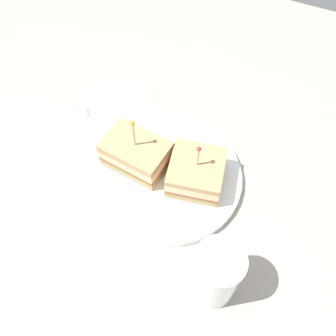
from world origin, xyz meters
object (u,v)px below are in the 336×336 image
plate (168,177)px  sandwich_half_front (135,156)px  fork (103,111)px  sandwich_half_back (196,172)px  knife (104,93)px  drink_glass (215,275)px  napkin (122,100)px

plate → sandwich_half_front: bearing=5.0°
plate → fork: bearing=-26.0°
sandwich_half_back → knife: sandwich_half_back is taller
drink_glass → knife: drink_glass is taller
sandwich_half_front → sandwich_half_back: (-10.29, -1.34, -0.23)cm
fork → knife: (2.10, -4.20, 0.00)cm
sandwich_half_front → sandwich_half_back: sandwich_half_front is taller
sandwich_half_back → knife: (24.16, -11.89, -3.63)cm
napkin → fork: fork is taller
plate → knife: 23.38cm
plate → napkin: bearing=-39.2°
napkin → knife: knife is taller
sandwich_half_front → drink_glass: 23.08cm
plate → napkin: 20.10cm
plate → drink_glass: 19.48cm
sandwich_half_front → drink_glass: sandwich_half_front is taller
knife → fork: bearing=116.6°
plate → fork: size_ratio=2.31×
fork → knife: size_ratio=1.04×
napkin → fork: (1.92, 4.15, 0.10)cm
sandwich_half_front → drink_glass: size_ratio=1.00×
sandwich_half_front → napkin: (9.85, -13.18, -3.96)cm
napkin → fork: size_ratio=0.97×
sandwich_half_front → napkin: sandwich_half_front is taller
sandwich_half_front → fork: size_ratio=1.03×
plate → knife: plate is taller
sandwich_half_front → sandwich_half_back: bearing=-172.6°
plate → napkin: plate is taller
knife → drink_glass: bearing=141.1°
sandwich_half_back → fork: 23.64cm
sandwich_half_front → fork: sandwich_half_front is taller
fork → sandwich_half_back: bearing=160.8°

